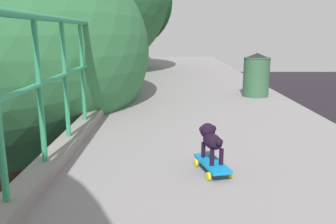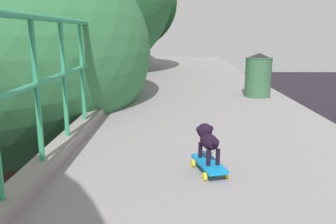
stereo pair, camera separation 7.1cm
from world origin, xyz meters
name	(u,v)px [view 1 (the left image)]	position (x,y,z in m)	size (l,w,h in m)	color
car_grey_fifth	(14,199)	(-4.87, 11.16, 0.70)	(1.98, 4.51, 1.45)	slate
car_silver_seventh	(64,144)	(-4.92, 17.59, 0.69)	(1.71, 4.15, 1.50)	#B7B3B8
city_bus	(58,92)	(-8.43, 28.27, 1.83)	(2.75, 10.32, 3.23)	#B4230F
roadside_tree_farthest	(125,3)	(-1.84, 21.98, 8.50)	(5.74, 5.74, 11.38)	brown
toy_skateboard	(211,164)	(1.12, 2.12, 5.60)	(0.29, 0.48, 0.09)	#0F84CF
small_dog	(209,138)	(1.12, 2.19, 5.80)	(0.20, 0.36, 0.30)	black
litter_bin	(255,74)	(2.36, 5.69, 5.93)	(0.48, 0.48, 0.79)	#356140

